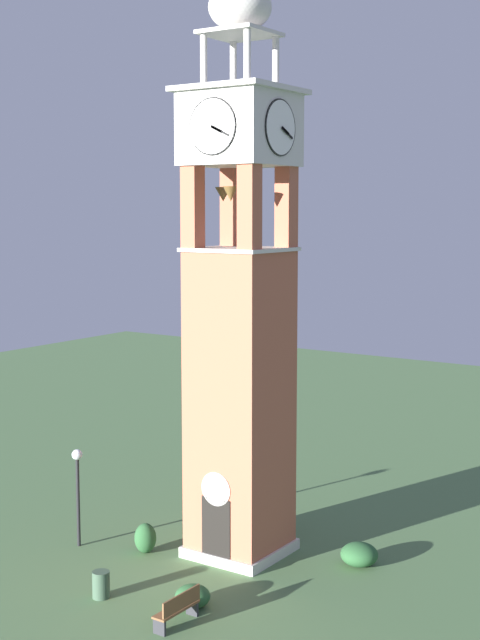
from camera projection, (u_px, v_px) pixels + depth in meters
name	position (u px, v px, depth m)	size (l,w,h in m)	color
ground	(240.00, 553.00, 30.38)	(80.00, 80.00, 0.00)	#517547
clock_tower	(240.00, 323.00, 29.44)	(3.31, 3.31, 18.61)	#AD5B42
park_bench	(178.00, 609.00, 25.04)	(0.46, 1.60, 0.95)	brown
lamp_post	(78.00, 478.00, 30.75)	(0.36, 0.36, 3.37)	black
trash_bin	(101.00, 585.00, 26.84)	(0.52, 0.52, 0.80)	#38513D
shrub_near_entry	(359.00, 554.00, 29.25)	(1.21, 1.21, 0.75)	#28562D
shrub_left_of_tower	(193.00, 596.00, 26.22)	(1.03, 1.03, 0.64)	#28562D
shrub_behind_bench	(145.00, 538.00, 30.35)	(0.73, 0.73, 1.01)	#28562D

